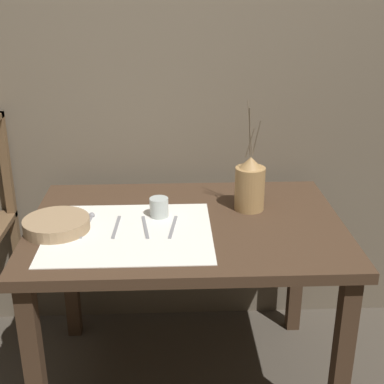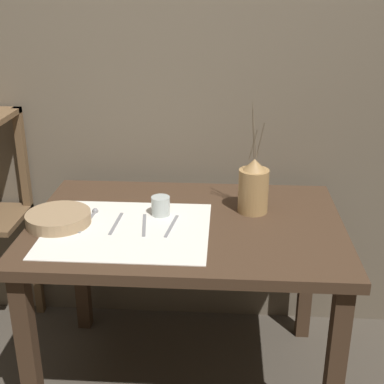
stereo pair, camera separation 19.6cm
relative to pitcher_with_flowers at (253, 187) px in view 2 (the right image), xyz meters
name	(u,v)px [view 2 (the right image)]	position (x,y,z in m)	size (l,w,h in m)	color
ground_plane	(187,378)	(-0.25, -0.11, -0.84)	(12.00, 12.00, 0.00)	#473F35
stone_wall_back	(195,75)	(-0.25, 0.40, 0.36)	(7.00, 0.06, 2.40)	#6B5E4C
wooden_table	(186,244)	(-0.25, -0.11, -0.20)	(1.17, 0.81, 0.74)	#422D1E
linen_cloth	(127,230)	(-0.46, -0.20, -0.10)	(0.59, 0.50, 0.00)	white
pitcher_with_flowers	(253,187)	(0.00, 0.00, 0.00)	(0.12, 0.12, 0.43)	#A87F4C
wooden_bowl	(58,219)	(-0.72, -0.17, -0.08)	(0.24, 0.24, 0.05)	#9E7F5B
glass_tumbler_near	(161,206)	(-0.35, -0.06, -0.06)	(0.07, 0.07, 0.07)	#B7C1BC
spoon_outer	(92,215)	(-0.62, -0.09, -0.09)	(0.03, 0.20, 0.02)	gray
fork_inner	(116,223)	(-0.51, -0.16, -0.10)	(0.02, 0.19, 0.00)	gray
knife_center	(144,225)	(-0.40, -0.16, -0.10)	(0.04, 0.19, 0.00)	gray
fork_outer	(172,226)	(-0.30, -0.16, -0.10)	(0.04, 0.19, 0.00)	gray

